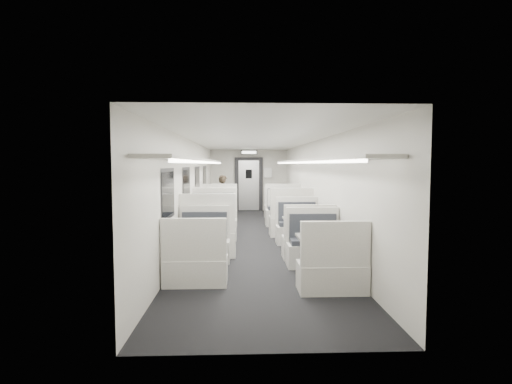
{
  "coord_description": "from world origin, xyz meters",
  "views": [
    {
      "loc": [
        -0.3,
        -9.73,
        1.83
      ],
      "look_at": [
        0.09,
        0.71,
        1.1
      ],
      "focal_mm": 28.0,
      "sensor_mm": 36.0,
      "label": 1
    }
  ],
  "objects": [
    {
      "name": "window_a",
      "position": [
        -1.49,
        3.4,
        1.35
      ],
      "size": [
        0.02,
        1.18,
        0.84
      ],
      "primitive_type": "cube",
      "color": "black",
      "rests_on": "room"
    },
    {
      "name": "window_b",
      "position": [
        -1.49,
        1.2,
        1.35
      ],
      "size": [
        0.02,
        1.18,
        0.84
      ],
      "primitive_type": "cube",
      "color": "black",
      "rests_on": "room"
    },
    {
      "name": "booth_left_b",
      "position": [
        -1.0,
        1.2,
        0.42
      ],
      "size": [
        1.14,
        2.32,
        1.24
      ],
      "color": "silver",
      "rests_on": "room"
    },
    {
      "name": "luggage_rack_left",
      "position": [
        -1.24,
        -0.3,
        1.92
      ],
      "size": [
        0.46,
        10.4,
        0.09
      ],
      "color": "silver",
      "rests_on": "room"
    },
    {
      "name": "window_d",
      "position": [
        -1.49,
        -3.2,
        1.35
      ],
      "size": [
        0.02,
        1.18,
        0.84
      ],
      "primitive_type": "cube",
      "color": "black",
      "rests_on": "room"
    },
    {
      "name": "booth_right_a",
      "position": [
        1.0,
        3.14,
        0.36
      ],
      "size": [
        1.0,
        2.03,
        1.09
      ],
      "color": "silver",
      "rests_on": "room"
    },
    {
      "name": "booth_left_c",
      "position": [
        -1.0,
        -0.92,
        0.42
      ],
      "size": [
        1.16,
        2.36,
        1.26
      ],
      "color": "silver",
      "rests_on": "room"
    },
    {
      "name": "booth_right_c",
      "position": [
        1.0,
        -1.35,
        0.36
      ],
      "size": [
        0.98,
        2.0,
        1.07
      ],
      "color": "silver",
      "rests_on": "room"
    },
    {
      "name": "wall_notice",
      "position": [
        0.75,
        5.92,
        1.5
      ],
      "size": [
        0.32,
        0.02,
        0.4
      ],
      "primitive_type": "cube",
      "color": "white",
      "rests_on": "room"
    },
    {
      "name": "luggage_rack_right",
      "position": [
        1.24,
        -0.3,
        1.92
      ],
      "size": [
        0.46,
        10.4,
        0.09
      ],
      "color": "silver",
      "rests_on": "room"
    },
    {
      "name": "booth_left_a",
      "position": [
        -1.0,
        3.05,
        0.37
      ],
      "size": [
        1.01,
        2.04,
        1.09
      ],
      "color": "silver",
      "rests_on": "room"
    },
    {
      "name": "booth_right_b",
      "position": [
        1.0,
        1.24,
        0.41
      ],
      "size": [
        1.14,
        2.31,
        1.24
      ],
      "color": "silver",
      "rests_on": "room"
    },
    {
      "name": "exit_sign",
      "position": [
        0.0,
        5.44,
        2.28
      ],
      "size": [
        0.62,
        0.12,
        0.16
      ],
      "color": "black",
      "rests_on": "room"
    },
    {
      "name": "passenger",
      "position": [
        -0.87,
        2.95,
        0.75
      ],
      "size": [
        0.58,
        0.41,
        1.5
      ],
      "primitive_type": "imported",
      "rotation": [
        0.0,
        0.0,
        0.1
      ],
      "color": "black",
      "rests_on": "room"
    },
    {
      "name": "booth_left_d",
      "position": [
        -1.0,
        -2.99,
        0.35
      ],
      "size": [
        0.96,
        1.94,
        1.04
      ],
      "color": "silver",
      "rests_on": "room"
    },
    {
      "name": "window_c",
      "position": [
        -1.49,
        -1.0,
        1.35
      ],
      "size": [
        0.02,
        1.18,
        0.84
      ],
      "primitive_type": "cube",
      "color": "black",
      "rests_on": "room"
    },
    {
      "name": "vestibule_door",
      "position": [
        0.0,
        5.93,
        1.04
      ],
      "size": [
        1.1,
        0.13,
        2.1
      ],
      "color": "black",
      "rests_on": "room"
    },
    {
      "name": "booth_right_d",
      "position": [
        1.0,
        -3.41,
        0.35
      ],
      "size": [
        0.97,
        1.96,
        1.05
      ],
      "color": "silver",
      "rests_on": "room"
    },
    {
      "name": "room",
      "position": [
        0.0,
        0.0,
        1.2
      ],
      "size": [
        3.24,
        12.24,
        2.64
      ],
      "color": "black",
      "rests_on": "ground"
    }
  ]
}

